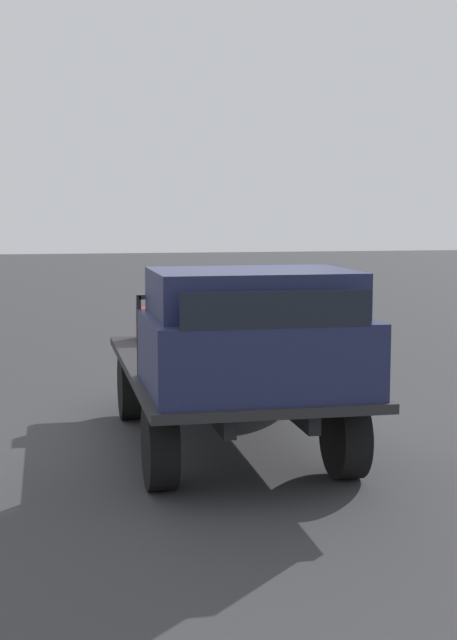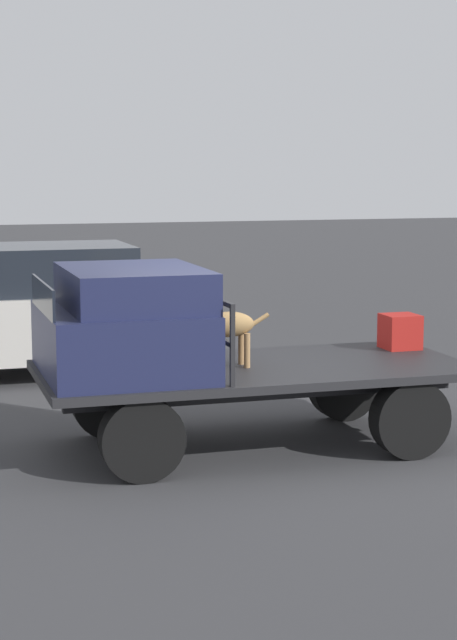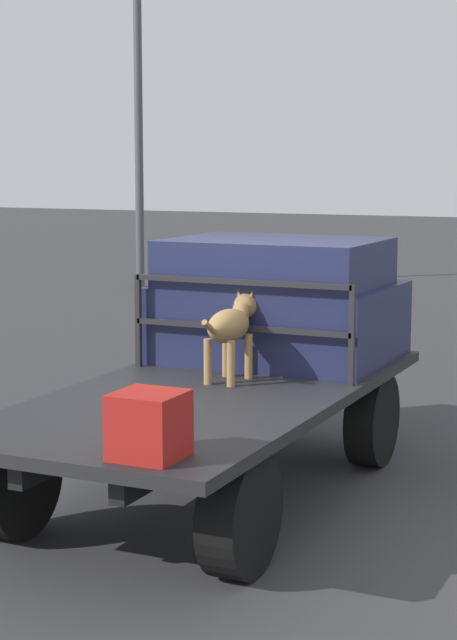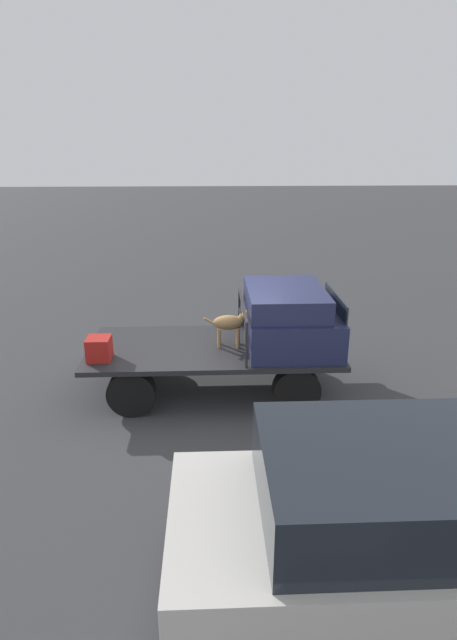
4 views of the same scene
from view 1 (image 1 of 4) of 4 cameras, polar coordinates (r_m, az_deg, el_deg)
ground_plane at (r=8.79m, az=-0.26°, el=-7.95°), size 80.00×80.00×0.00m
flatbed_truck at (r=8.66m, az=-0.26°, el=-4.19°), size 4.12×1.91×0.80m
truck_cab at (r=7.34m, az=1.65°, el=-0.85°), size 1.46×1.79×0.98m
truck_headboard at (r=8.08m, az=0.41°, el=0.02°), size 0.04×1.79×0.73m
dog at (r=8.25m, az=0.09°, el=-0.37°), size 0.85×0.24×0.65m
cargo_crate at (r=10.26m, az=-4.82°, el=-0.23°), size 0.36×0.36×0.36m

